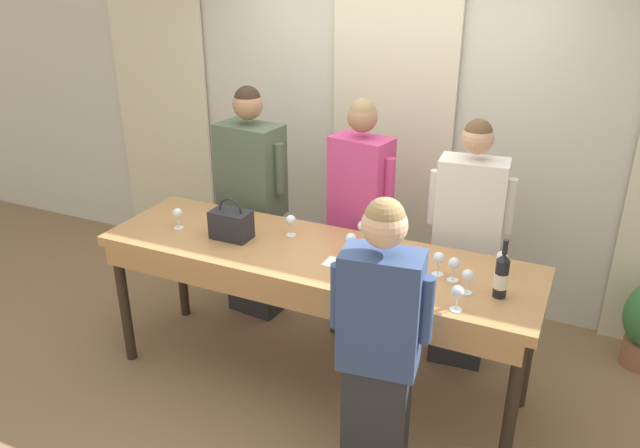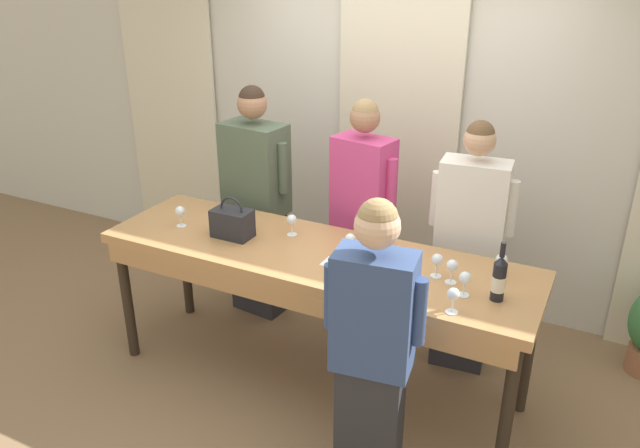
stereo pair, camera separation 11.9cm
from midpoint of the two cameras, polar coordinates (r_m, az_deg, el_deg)
The scene contains 23 objects.
ground_plane at distance 4.29m, azimuth -1.27°, elevation -14.02°, with size 18.00×18.00×0.00m, color #846647.
wall_back at distance 4.88m, azimuth 6.11°, elevation 9.10°, with size 12.00×0.06×2.80m.
curtain_panel_left at distance 5.88m, azimuth -14.79°, elevation 10.43°, with size 0.95×0.03×2.69m.
curtain_panel_center at distance 4.84m, azimuth 5.83°, elevation 8.29°, with size 0.95×0.03×2.69m.
tasting_bar at distance 3.80m, azimuth -1.53°, elevation -3.85°, with size 2.70×0.78×0.96m.
wine_bottle at distance 3.37m, azimuth 15.29°, elevation -4.59°, with size 0.07×0.07×0.33m.
handbag at distance 3.96m, azimuth -8.98°, elevation 0.00°, with size 0.25×0.15×0.27m.
wine_glass_front_left at distance 4.17m, azimuth -13.70°, elevation 0.89°, with size 0.06×0.06×0.14m.
wine_glass_front_mid at distance 3.48m, azimuth 11.19°, elevation -3.65°, with size 0.06×0.06×0.14m.
wine_glass_front_right at distance 3.52m, azimuth 9.85°, elevation -3.15°, with size 0.06×0.06×0.14m.
wine_glass_center_left at distance 3.20m, azimuth 11.42°, elevation -6.20°, with size 0.06×0.06×0.14m.
wine_glass_center_mid at distance 3.35m, azimuth 2.55°, elevation -4.34°, with size 0.06×0.06×0.14m.
wine_glass_center_right at distance 3.61m, azimuth 15.42°, elevation -3.00°, with size 0.06×0.06×0.14m.
wine_glass_back_left at distance 3.95m, azimuth -3.55°, elevation 0.27°, with size 0.06×0.06×0.14m.
wine_glass_back_mid at distance 3.37m, azimuth 12.37°, elevation -4.70°, with size 0.06×0.06×0.14m.
wine_glass_back_right at distance 3.70m, azimuth 1.92°, elevation -1.41°, with size 0.06×0.06×0.14m.
wine_glass_near_host at distance 3.87m, azimuth 3.04°, elevation -0.29°, with size 0.06×0.06×0.14m.
wine_glass_by_bottle at distance 3.56m, azimuth 2.17°, elevation -2.49°, with size 0.06×0.06×0.14m.
napkin at distance 3.64m, azimuth 0.46°, elevation -3.56°, with size 0.13×0.13×0.00m.
guest_olive_jacket at distance 4.66m, azimuth -6.92°, elevation 1.78°, with size 0.57×0.32×1.78m.
guest_pink_top at distance 4.29m, azimuth 2.84°, elevation 0.15°, with size 0.51×0.30×1.77m.
guest_cream_sweater at distance 4.12m, azimuth 12.42°, elevation -2.01°, with size 0.53×0.27×1.71m.
host_pouring at distance 3.08m, azimuth 4.28°, elevation -11.36°, with size 0.50×0.27×1.65m.
Camera 1 is at (1.45, -3.06, 2.64)m, focal length 35.00 mm.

